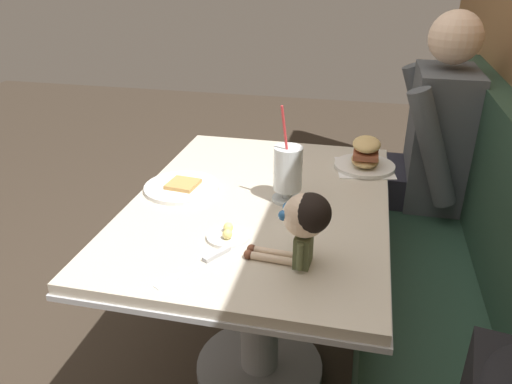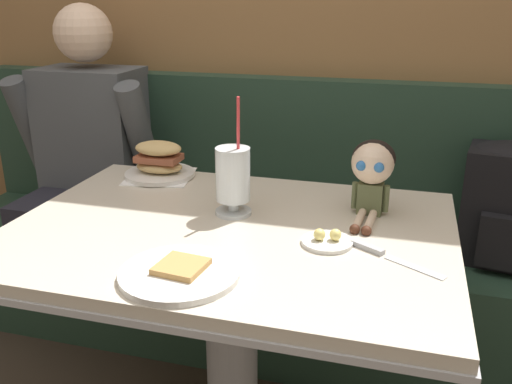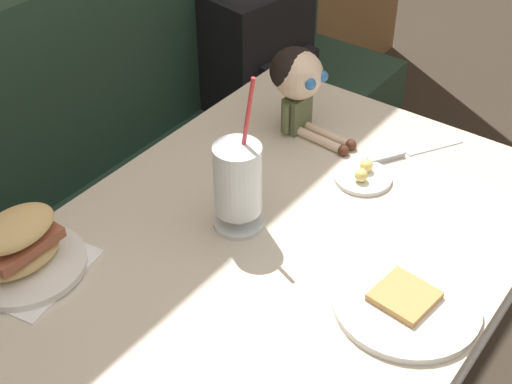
% 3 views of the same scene
% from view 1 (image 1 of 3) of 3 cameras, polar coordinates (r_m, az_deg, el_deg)
% --- Properties ---
extents(ground_plane, '(8.00, 8.00, 0.00)m').
position_cam_1_polar(ground_plane, '(2.06, -4.80, -19.13)').
color(ground_plane, '#382D23').
extents(booth_bench, '(2.60, 0.48, 1.00)m').
position_cam_1_polar(booth_bench, '(1.81, 20.99, -14.70)').
color(booth_bench, '#233D2D').
rests_on(booth_bench, ground).
extents(diner_table, '(1.11, 0.81, 0.74)m').
position_cam_1_polar(diner_table, '(1.67, 0.45, -6.94)').
color(diner_table, beige).
rests_on(diner_table, ground).
extents(toast_plate, '(0.25, 0.25, 0.03)m').
position_cam_1_polar(toast_plate, '(1.66, -8.58, 0.58)').
color(toast_plate, white).
rests_on(toast_plate, diner_table).
extents(milkshake_glass, '(0.10, 0.10, 0.32)m').
position_cam_1_polar(milkshake_glass, '(1.53, 3.70, 2.44)').
color(milkshake_glass, silver).
rests_on(milkshake_glass, diner_table).
extents(sandwich_plate, '(0.23, 0.23, 0.12)m').
position_cam_1_polar(sandwich_plate, '(1.84, 12.56, 4.04)').
color(sandwich_plate, white).
rests_on(sandwich_plate, diner_table).
extents(butter_saucer, '(0.12, 0.12, 0.04)m').
position_cam_1_polar(butter_saucer, '(1.37, -3.26, -5.02)').
color(butter_saucer, white).
rests_on(butter_saucer, diner_table).
extents(butter_knife, '(0.21, 0.14, 0.01)m').
position_cam_1_polar(butter_knife, '(1.28, -5.72, -7.81)').
color(butter_knife, silver).
rests_on(butter_knife, diner_table).
extents(seated_doll, '(0.12, 0.22, 0.20)m').
position_cam_1_polar(seated_doll, '(1.20, 5.66, -3.19)').
color(seated_doll, '#5B6642').
rests_on(seated_doll, diner_table).
extents(diner_patron, '(0.55, 0.48, 0.81)m').
position_cam_1_polar(diner_patron, '(2.26, 19.39, 6.16)').
color(diner_patron, '#4C5156').
rests_on(diner_patron, booth_bench).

